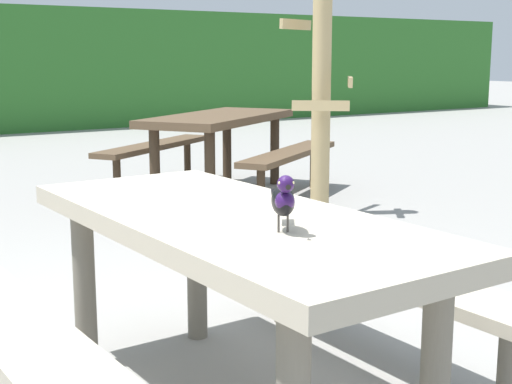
# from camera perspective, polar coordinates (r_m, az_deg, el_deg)

# --- Properties ---
(picnic_table_foreground) EXTENTS (1.73, 1.82, 0.74)m
(picnic_table_foreground) POSITION_cam_1_polar(r_m,az_deg,el_deg) (2.56, -1.95, -5.65)
(picnic_table_foreground) COLOR #B2A893
(picnic_table_foreground) RESTS_ON ground
(bird_grackle) EXTENTS (0.16, 0.26, 0.18)m
(bird_grackle) POSITION_cam_1_polar(r_m,az_deg,el_deg) (2.21, 2.15, -0.57)
(bird_grackle) COLOR black
(bird_grackle) RESTS_ON picnic_table_foreground
(picnic_table_mid_left) EXTENTS (2.35, 2.34, 0.74)m
(picnic_table_mid_left) POSITION_cam_1_polar(r_m,az_deg,el_deg) (6.77, -2.89, 4.50)
(picnic_table_mid_left) COLOR brown
(picnic_table_mid_left) RESTS_ON ground
(stalk_post_right_side) EXTENTS (0.65, 0.67, 1.85)m
(stalk_post_right_side) POSITION_cam_1_polar(r_m,az_deg,el_deg) (5.86, 5.10, 7.31)
(stalk_post_right_side) COLOR tan
(stalk_post_right_side) RESTS_ON ground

